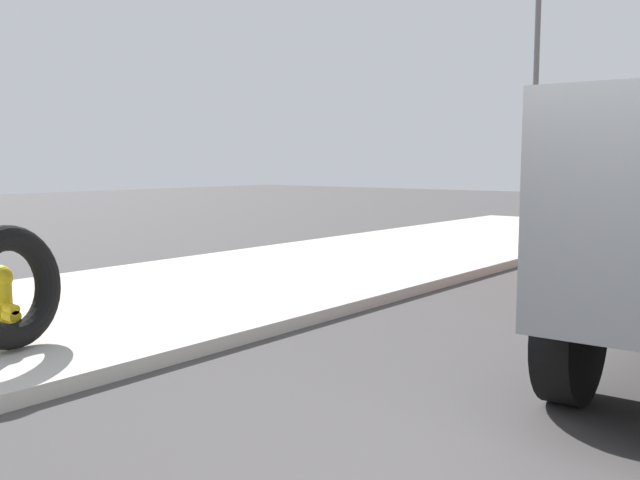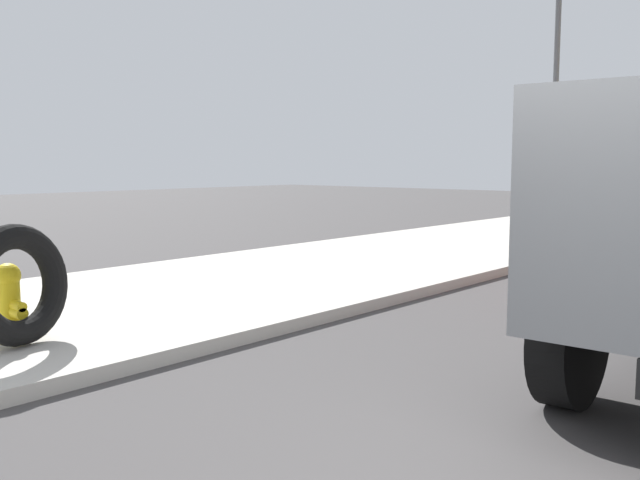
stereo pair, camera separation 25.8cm
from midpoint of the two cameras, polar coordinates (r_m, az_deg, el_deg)
The scene contains 4 objects.
sidewalk_curb at distance 8.75m, azimuth -25.44°, elevation -6.42°, with size 36.00×5.00×0.15m, color #BCB7AD.
fire_hydrant at distance 7.63m, azimuth -25.49°, elevation -4.54°, with size 0.25×0.57×0.77m.
loose_tire at distance 7.25m, azimuth -24.89°, elevation -3.51°, with size 1.18×1.18×0.25m, color black.
street_light_pole at distance 15.71m, azimuth 16.66°, elevation 9.33°, with size 0.12×0.12×5.30m, color #595B5E.
Camera 1 is at (-3.74, -1.13, 1.92)m, focal length 39.19 mm.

